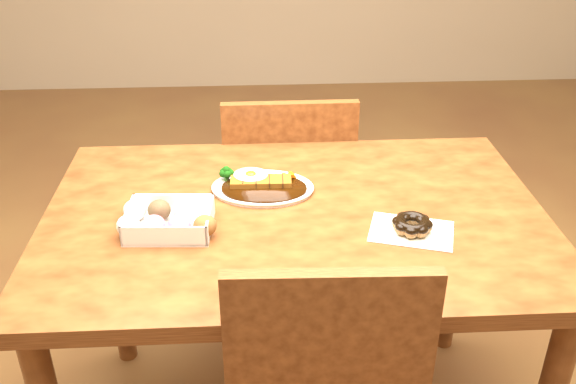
{
  "coord_description": "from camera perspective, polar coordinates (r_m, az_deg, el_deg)",
  "views": [
    {
      "loc": [
        -0.09,
        -1.32,
        1.54
      ],
      "look_at": [
        -0.02,
        -0.01,
        0.81
      ],
      "focal_mm": 40.0,
      "sensor_mm": 36.0,
      "label": 1
    }
  ],
  "objects": [
    {
      "name": "katsu_curry_plate",
      "position": [
        1.63,
        -2.42,
        0.59
      ],
      "size": [
        0.27,
        0.2,
        0.05
      ],
      "rotation": [
        0.0,
        0.0,
        -0.09
      ],
      "color": "white",
      "rests_on": "table"
    },
    {
      "name": "donut_box",
      "position": [
        1.48,
        -10.71,
        -2.4
      ],
      "size": [
        0.22,
        0.16,
        0.05
      ],
      "rotation": [
        0.0,
        0.0,
        -0.06
      ],
      "color": "white",
      "rests_on": "table"
    },
    {
      "name": "pon_de_ring",
      "position": [
        1.48,
        10.98,
        -2.89
      ],
      "size": [
        0.22,
        0.18,
        0.04
      ],
      "rotation": [
        0.0,
        0.0,
        -0.3
      ],
      "color": "silver",
      "rests_on": "table"
    },
    {
      "name": "table",
      "position": [
        1.59,
        0.64,
        -4.83
      ],
      "size": [
        1.2,
        0.8,
        0.75
      ],
      "color": "#4A220E",
      "rests_on": "ground"
    },
    {
      "name": "chair_far",
      "position": [
        2.14,
        -0.05,
        -0.66
      ],
      "size": [
        0.42,
        0.42,
        0.87
      ],
      "rotation": [
        0.0,
        0.0,
        3.15
      ],
      "color": "#4A220E",
      "rests_on": "ground"
    }
  ]
}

